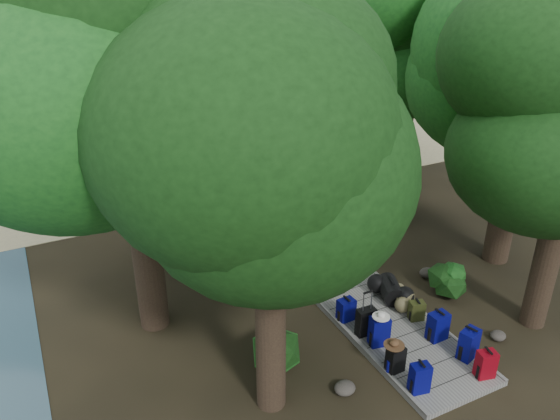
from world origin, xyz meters
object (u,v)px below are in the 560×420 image
backpack_left_c (379,330)px  lone_suitcase_on_sand (229,161)px  backpack_right_c (438,325)px  kayak (124,163)px  duffel_right_khaki (400,298)px  suitcase_on_boardwalk (366,322)px  backpack_right_d (417,310)px  backpack_right_a (486,363)px  sun_lounger (289,138)px  backpack_left_d (346,309)px  backpack_left_a (420,377)px  backpack_left_b (396,358)px  duffel_right_black (390,290)px  backpack_right_b (469,343)px

backpack_left_c → lone_suitcase_on_sand: backpack_left_c is taller
backpack_right_c → kayak: size_ratio=0.20×
duffel_right_khaki → suitcase_on_boardwalk: size_ratio=0.90×
backpack_right_d → kayak: bearing=122.1°
backpack_right_a → sun_lounger: (3.05, 14.21, -0.14)m
backpack_left_d → backpack_right_a: size_ratio=0.89×
backpack_left_d → backpack_right_a: (1.44, -2.72, 0.03)m
backpack_left_c → backpack_right_c: 1.28m
suitcase_on_boardwalk → backpack_right_d: bearing=-1.0°
suitcase_on_boardwalk → lone_suitcase_on_sand: size_ratio=1.03×
backpack_left_c → lone_suitcase_on_sand: size_ratio=1.19×
backpack_left_a → backpack_left_c: size_ratio=0.91×
backpack_left_a → backpack_left_b: bearing=107.2°
backpack_left_b → duffel_right_khaki: (1.47, 1.73, -0.12)m
backpack_right_d → suitcase_on_boardwalk: (-1.32, 0.08, 0.07)m
duffel_right_black → duffel_right_khaki: bearing=-58.9°
backpack_right_c → backpack_left_b: bearing=-166.6°
backpack_left_a → backpack_left_c: bearing=96.3°
backpack_left_b → duffel_right_khaki: bearing=47.8°
backpack_right_d → kayak: backpack_right_d is taller
backpack_right_c → duffel_right_black: 1.64m
backpack_left_d → backpack_right_a: 3.08m
backpack_left_c → backpack_left_d: size_ratio=1.28×
backpack_left_d → kayak: size_ratio=0.16×
backpack_left_a → backpack_right_d: size_ratio=1.35×
backpack_right_a → kayak: size_ratio=0.18×
backpack_right_c → backpack_left_a: bearing=-144.5°
duffel_right_khaki → suitcase_on_boardwalk: (-1.34, -0.52, 0.13)m
sun_lounger → lone_suitcase_on_sand: bearing=-150.2°
backpack_left_c → backpack_right_d: (1.26, 0.32, -0.12)m
suitcase_on_boardwalk → lone_suitcase_on_sand: (1.06, 10.61, -0.11)m
backpack_left_a → backpack_right_c: size_ratio=0.96×
backpack_right_d → duffel_right_black: backpack_right_d is taller
duffel_right_black → backpack_right_c: bearing=-69.7°
backpack_left_a → kayak: 14.55m
backpack_left_a → backpack_left_c: 1.45m
backpack_left_c → duffel_right_khaki: (1.28, 0.93, -0.18)m
backpack_left_b → lone_suitcase_on_sand: size_ratio=1.01×
backpack_left_d → kayak: (-2.38, 11.88, -0.21)m
backpack_right_c → kayak: (-3.75, 13.31, -0.27)m
backpack_right_a → backpack_right_b: size_ratio=0.88×
backpack_left_b → backpack_right_c: (1.41, 0.40, 0.04)m
backpack_left_b → backpack_right_c: 1.46m
backpack_right_c → backpack_right_d: 0.74m
backpack_left_a → backpack_left_d: backpack_left_a is taller
duffel_right_black → lone_suitcase_on_sand: 9.79m
backpack_left_c → kayak: backpack_left_c is taller
backpack_right_c → duffel_right_black: size_ratio=0.91×
sun_lounger → backpack_left_d: bearing=-105.6°
backpack_left_d → suitcase_on_boardwalk: (0.10, -0.61, 0.03)m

